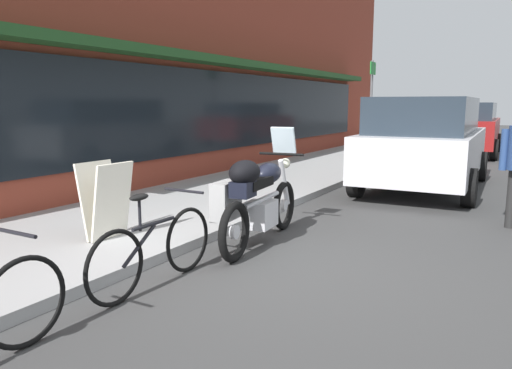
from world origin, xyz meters
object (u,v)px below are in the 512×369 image
parked_bicycle (154,249)px  sandwich_board_sign (106,200)px  touring_motorcycle (256,197)px  parking_sign_pole (371,104)px  parked_minivan (426,141)px  parked_car_down_block (466,127)px

parked_bicycle → sandwich_board_sign: (0.70, 1.36, 0.21)m
sandwich_board_sign → parked_bicycle: bearing=-117.1°
touring_motorcycle → parking_sign_pole: parking_sign_pole is taller
parked_minivan → parked_car_down_block: (7.76, 0.13, -0.03)m
parked_minivan → parking_sign_pole: (2.64, 1.94, 0.75)m
parked_minivan → touring_motorcycle: bearing=169.5°
sandwich_board_sign → parking_sign_pole: parking_sign_pole is taller
sandwich_board_sign → touring_motorcycle: bearing=-58.5°
parked_bicycle → parked_car_down_block: parked_car_down_block is taller
parking_sign_pole → parked_car_down_block: 5.48m
parked_bicycle → sandwich_board_sign: 1.55m
parked_bicycle → sandwich_board_sign: bearing=62.9°
touring_motorcycle → parked_car_down_block: parked_car_down_block is taller
parked_car_down_block → parking_sign_pole: bearing=160.5°
touring_motorcycle → parked_bicycle: bearing=174.3°
parked_minivan → sandwich_board_sign: bearing=158.0°
touring_motorcycle → parking_sign_pole: 8.02m
touring_motorcycle → parked_minivan: size_ratio=0.45×
parked_bicycle → parking_sign_pole: (9.52, 0.80, 1.35)m
touring_motorcycle → parked_minivan: (5.24, -0.97, 0.35)m
touring_motorcycle → parked_bicycle: size_ratio=1.32×
parked_car_down_block → sandwich_board_sign: bearing=170.3°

